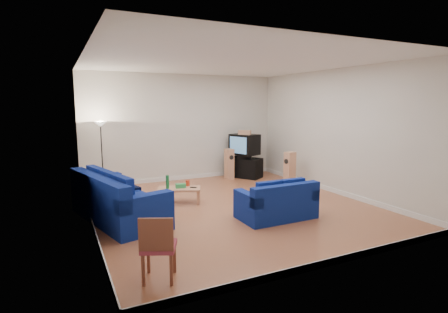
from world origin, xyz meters
name	(u,v)px	position (x,y,z in m)	size (l,w,h in m)	color
room	(232,139)	(0.00, 0.00, 1.54)	(6.01, 6.51, 3.21)	brown
sofa_three_seat	(116,203)	(-2.52, 0.17, 0.35)	(1.66, 2.65, 0.95)	#07165B
sofa_loveseat	(277,205)	(0.47, -1.14, 0.29)	(1.54, 0.87, 0.76)	#07165B
coffee_table	(179,190)	(-0.97, 0.82, 0.31)	(1.11, 0.85, 0.36)	tan
bottle	(167,182)	(-1.24, 0.85, 0.52)	(0.07, 0.07, 0.32)	#197233
tissue_box	(181,186)	(-0.94, 0.80, 0.41)	(0.23, 0.13, 0.10)	green
red_canister	(188,183)	(-0.72, 0.92, 0.43)	(0.10, 0.10, 0.14)	red
remote	(193,187)	(-0.67, 0.67, 0.37)	(0.15, 0.05, 0.02)	black
tv_stand	(245,168)	(1.85, 2.69, 0.31)	(1.02, 0.56, 0.62)	black
av_receiver	(244,157)	(1.80, 2.66, 0.67)	(0.46, 0.37, 0.11)	black
television	(244,144)	(1.85, 2.75, 1.05)	(0.87, 0.99, 0.64)	black
centre_speaker	(245,132)	(1.79, 2.64, 1.44)	(0.39, 0.15, 0.14)	tan
speaker_left	(229,164)	(1.29, 2.70, 0.47)	(0.22, 0.29, 0.94)	tan
speaker_right	(290,169)	(2.45, 1.16, 0.48)	(0.33, 0.27, 0.96)	tan
floor_lamp	(101,134)	(-2.45, 2.70, 1.54)	(0.32, 0.32, 1.87)	black
dining_chair	(158,245)	(-2.40, -2.61, 0.51)	(0.58, 0.58, 0.91)	brown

